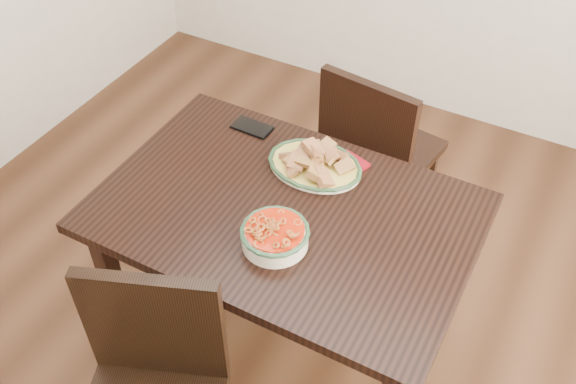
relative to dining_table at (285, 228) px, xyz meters
The scene contains 7 objects.
floor 0.66m from the dining_table, 142.22° to the left, with size 3.50×3.50×0.00m, color #371F11.
dining_table is the anchor object (origin of this frame).
chair_far 0.73m from the dining_table, 86.19° to the left, with size 0.47×0.47×0.89m.
fish_plate 0.27m from the dining_table, 91.45° to the left, with size 0.34×0.26×0.11m.
noodle_bowl 0.21m from the dining_table, 73.09° to the right, with size 0.22×0.22×0.08m.
smartphone 0.46m from the dining_table, 134.85° to the left, with size 0.15×0.08×0.01m, color black.
napkin 0.33m from the dining_table, 72.14° to the left, with size 0.11×0.09×0.01m, color maroon.
Camera 1 is at (0.79, -1.36, 2.25)m, focal length 40.00 mm.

